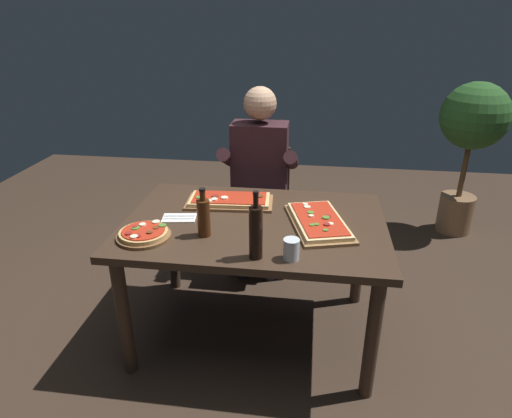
% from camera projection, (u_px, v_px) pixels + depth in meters
% --- Properties ---
extents(ground_plane, '(6.40, 6.40, 0.00)m').
position_uv_depth(ground_plane, '(255.00, 331.00, 2.68)').
color(ground_plane, '#38281E').
extents(dining_table, '(1.40, 0.96, 0.74)m').
position_uv_depth(dining_table, '(255.00, 237.00, 2.41)').
color(dining_table, '#3D2B1E').
rests_on(dining_table, ground_plane).
extents(pizza_rectangular_front, '(0.52, 0.28, 0.05)m').
position_uv_depth(pizza_rectangular_front, '(230.00, 201.00, 2.58)').
color(pizza_rectangular_front, brown).
rests_on(pizza_rectangular_front, dining_table).
extents(pizza_rectangular_left, '(0.39, 0.55, 0.05)m').
position_uv_depth(pizza_rectangular_left, '(319.00, 222.00, 2.32)').
color(pizza_rectangular_left, olive).
rests_on(pizza_rectangular_left, dining_table).
extents(pizza_round_far, '(0.27, 0.27, 0.05)m').
position_uv_depth(pizza_round_far, '(144.00, 234.00, 2.20)').
color(pizza_round_far, brown).
rests_on(pizza_round_far, dining_table).
extents(wine_bottle_dark, '(0.07, 0.07, 0.25)m').
position_uv_depth(wine_bottle_dark, '(204.00, 217.00, 2.18)').
color(wine_bottle_dark, '#47230F').
rests_on(wine_bottle_dark, dining_table).
extents(oil_bottle_amber, '(0.06, 0.06, 0.33)m').
position_uv_depth(oil_bottle_amber, '(256.00, 232.00, 1.97)').
color(oil_bottle_amber, black).
rests_on(oil_bottle_amber, dining_table).
extents(tumbler_near_camera, '(0.08, 0.08, 0.10)m').
position_uv_depth(tumbler_near_camera, '(291.00, 251.00, 2.00)').
color(tumbler_near_camera, silver).
rests_on(tumbler_near_camera, dining_table).
extents(napkin_cutlery_set, '(0.19, 0.14, 0.01)m').
position_uv_depth(napkin_cutlery_set, '(179.00, 218.00, 2.40)').
color(napkin_cutlery_set, white).
rests_on(napkin_cutlery_set, dining_table).
extents(diner_chair, '(0.44, 0.44, 0.87)m').
position_uv_depth(diner_chair, '(261.00, 202.00, 3.26)').
color(diner_chair, '#3D2B1E').
rests_on(diner_chair, ground_plane).
extents(seated_diner, '(0.53, 0.41, 1.33)m').
position_uv_depth(seated_diner, '(259.00, 174.00, 3.05)').
color(seated_diner, '#23232D').
rests_on(seated_diner, ground_plane).
extents(potted_plant_corner, '(0.53, 0.53, 1.28)m').
position_uv_depth(potted_plant_corner, '(472.00, 132.00, 3.55)').
color(potted_plant_corner, '#846042').
rests_on(potted_plant_corner, ground_plane).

